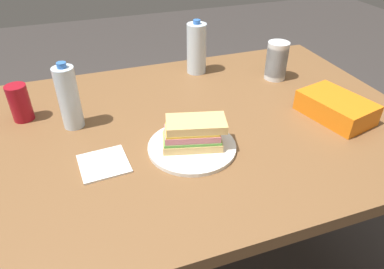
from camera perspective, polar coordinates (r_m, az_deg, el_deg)
ground_plane at (r=1.71m, az=0.84°, el=-20.38°), size 8.00×8.00×0.00m
dining_table at (r=1.22m, az=1.10°, el=-1.76°), size 1.43×1.00×0.78m
paper_plate at (r=1.04m, az=-0.00°, el=-2.00°), size 0.26×0.26×0.01m
sandwich at (r=1.02m, az=0.20°, el=0.20°), size 0.20×0.13×0.08m
soda_can_red at (r=1.28m, az=-25.91°, el=4.60°), size 0.07×0.07×0.12m
chip_bag at (r=1.27m, az=22.10°, el=4.05°), size 0.20×0.26×0.07m
water_bottle_tall at (r=1.16m, az=-19.19°, el=5.61°), size 0.07×0.07×0.22m
plastic_cup_stack at (r=1.47m, az=13.43°, el=11.45°), size 0.08×0.08×0.15m
water_bottle_spare at (r=1.48m, az=0.73°, el=13.65°), size 0.08×0.08×0.22m
paper_napkin at (r=1.01m, az=-13.97°, el=-4.58°), size 0.14×0.14×0.01m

